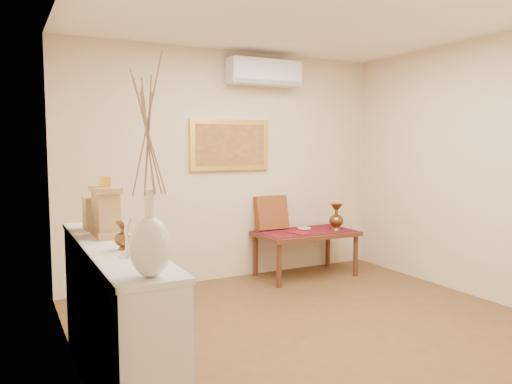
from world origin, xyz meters
TOP-DOWN VIEW (x-y plane):
  - floor at (0.00, 0.00)m, footprint 4.50×4.50m
  - ceiling at (0.00, 0.00)m, footprint 4.50×4.50m
  - wall_back at (0.00, 2.25)m, footprint 4.00×0.02m
  - wall_left at (-2.00, 0.00)m, footprint 0.02×4.50m
  - wall_right at (2.00, 0.00)m, footprint 0.02×4.50m
  - white_vase at (-1.82, -0.89)m, footprint 0.20×0.20m
  - candlestick at (-1.82, -0.41)m, footprint 0.10×0.10m
  - brass_urn_small at (-1.80, -0.21)m, footprint 0.10×0.10m
  - table_cloth at (0.85, 1.88)m, footprint 1.14×0.59m
  - brass_urn_tall at (1.22, 1.76)m, footprint 0.18×0.18m
  - plate at (0.92, 2.02)m, footprint 0.17×0.17m
  - menu at (0.69, 1.76)m, footprint 0.24×0.29m
  - cushion at (0.53, 2.16)m, footprint 0.42×0.18m
  - display_ledge at (-1.82, 0.00)m, footprint 0.37×2.02m
  - mantel_clock at (-1.80, 0.30)m, footprint 0.17×0.36m
  - wooden_chest at (-1.82, 0.61)m, footprint 0.16×0.21m
  - low_table at (0.85, 1.88)m, footprint 1.20×0.70m
  - painting at (0.00, 2.22)m, footprint 1.00×0.06m
  - ac_unit at (0.40, 2.12)m, footprint 0.90×0.25m

SIDE VIEW (x-z plane):
  - floor at x=0.00m, z-range 0.00..0.00m
  - low_table at x=0.85m, z-range 0.21..0.76m
  - display_ledge at x=-1.82m, z-range 0.00..0.98m
  - table_cloth at x=0.85m, z-range 0.55..0.56m
  - plate at x=0.92m, z-range 0.56..0.57m
  - menu at x=0.69m, z-range 0.56..0.57m
  - brass_urn_tall at x=1.22m, z-range 0.56..0.96m
  - cushion at x=0.53m, z-range 0.55..0.98m
  - candlestick at x=-1.82m, z-range 0.98..1.20m
  - brass_urn_small at x=-1.80m, z-range 0.98..1.20m
  - wooden_chest at x=-1.82m, z-range 0.98..1.22m
  - mantel_clock at x=-1.80m, z-range 0.95..1.36m
  - wall_back at x=0.00m, z-range 0.00..2.70m
  - wall_left at x=-2.00m, z-range 0.00..2.70m
  - wall_right at x=2.00m, z-range 0.00..2.70m
  - white_vase at x=-1.82m, z-range 0.98..2.03m
  - painting at x=0.00m, z-range 1.30..1.90m
  - ac_unit at x=0.40m, z-range 2.30..2.60m
  - ceiling at x=0.00m, z-range 2.70..2.70m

